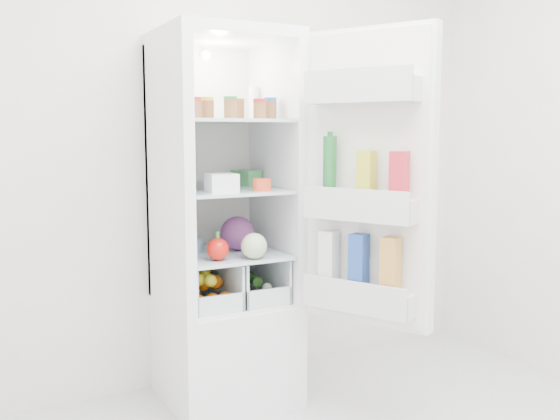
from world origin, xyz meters
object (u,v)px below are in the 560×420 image
mushroom_bowl (188,245)px  fridge_door (367,186)px  red_cabbage (237,233)px  refrigerator (221,266)px

mushroom_bowl → fridge_door: bearing=-46.3°
red_cabbage → fridge_door: 0.72m
red_cabbage → mushroom_bowl: (-0.23, 0.08, -0.05)m
red_cabbage → mushroom_bowl: red_cabbage is taller
red_cabbage → refrigerator: bearing=144.2°
refrigerator → red_cabbage: refrigerator is taller
mushroom_bowl → fridge_door: 0.93m
fridge_door → red_cabbage: bearing=6.4°
red_cabbage → mushroom_bowl: 0.25m
refrigerator → mushroom_bowl: refrigerator is taller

